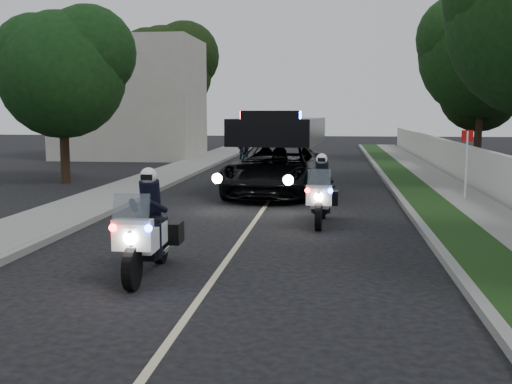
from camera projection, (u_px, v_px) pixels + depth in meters
The scene contains 19 objects.
ground at pixel (216, 275), 10.83m from camera, with size 120.00×120.00×0.00m, color black.
curb_right at pixel (399, 197), 20.16m from camera, with size 0.20×60.00×0.15m, color gray.
grass_verge at pixel (421, 197), 20.08m from camera, with size 1.20×60.00×0.16m, color #193814.
sidewalk_right at pixel (463, 198), 19.92m from camera, with size 1.40×60.00×0.16m, color gray.
property_wall at pixel (496, 177), 19.72m from camera, with size 0.22×60.00×1.50m, color beige.
curb_left at pixel (151, 193), 21.15m from camera, with size 0.20×60.00×0.15m, color gray.
sidewalk_left at pixel (120, 192), 21.28m from camera, with size 2.00×60.00×0.16m, color gray.
building_far at pixel (131, 99), 37.17m from camera, with size 8.00×6.00×7.00m, color #A8A396.
lane_marking at pixel (272, 197), 20.67m from camera, with size 0.12×50.00×0.01m, color #BFB78C.
police_moto_left at pixel (148, 275), 10.84m from camera, with size 0.77×2.19×1.86m, color white, non-canonical shape.
police_moto_right at pixel (321, 224), 15.72m from camera, with size 0.73×2.08×1.77m, color silver, non-canonical shape.
police_suv at pixel (277, 194), 21.23m from camera, with size 2.88×6.22×3.03m, color black.
bicycle at pixel (244, 163), 33.95m from camera, with size 0.65×1.85×0.97m, color black.
cyclist at pixel (244, 163), 33.95m from camera, with size 0.66×0.44×1.82m, color black.
sign_post at pixel (464, 203), 19.19m from camera, with size 0.36×0.36×2.31m, color #A40B1E, non-canonical shape.
tree_right_d at pixel (477, 163), 33.99m from camera, with size 6.70×6.70×11.17m, color #163812, non-canonical shape.
tree_right_e at pixel (476, 160), 35.76m from camera, with size 4.53×4.53×7.56m, color black, non-canonical shape.
tree_left_near at pixel (66, 183), 24.55m from camera, with size 4.87×4.87×8.12m, color #133712, non-canonical shape.
tree_left_far at pixel (167, 152), 43.26m from camera, with size 6.30×6.30×10.49m, color black, non-canonical shape.
Camera 1 is at (1.96, -10.39, 2.83)m, focal length 44.01 mm.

